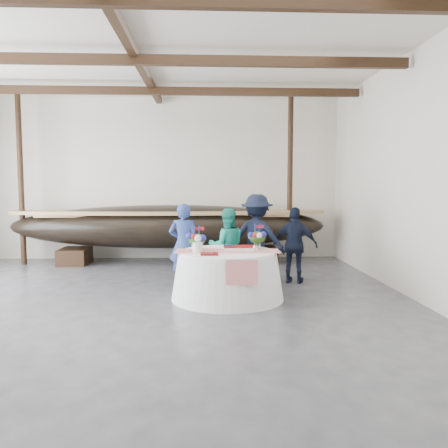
{
  "coord_description": "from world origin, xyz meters",
  "views": [
    {
      "loc": [
        1.23,
        -6.42,
        2.05
      ],
      "look_at": [
        1.65,
        2.8,
        1.24
      ],
      "focal_mm": 35.0,
      "sensor_mm": 36.0,
      "label": 1
    }
  ],
  "objects": [
    {
      "name": "banquet_table",
      "position": [
        1.65,
        1.4,
        0.44
      ],
      "size": [
        2.04,
        2.04,
        0.87
      ],
      "color": "white",
      "rests_on": "ground"
    },
    {
      "name": "guest_woman_blue",
      "position": [
        0.8,
        2.5,
        0.85
      ],
      "size": [
        0.67,
        0.49,
        1.7
      ],
      "primitive_type": "imported",
      "rotation": [
        0.0,
        0.0,
        3.0
      ],
      "color": "navy",
      "rests_on": "ground"
    },
    {
      "name": "guest_man_left",
      "position": [
        2.36,
        2.88,
        0.94
      ],
      "size": [
        1.38,
        1.07,
        1.87
      ],
      "primitive_type": "imported",
      "rotation": [
        0.0,
        0.0,
        2.79
      ],
      "color": "black",
      "rests_on": "ground"
    },
    {
      "name": "wall_back",
      "position": [
        0.0,
        6.0,
        2.25
      ],
      "size": [
        10.0,
        0.02,
        4.5
      ],
      "primitive_type": "cube",
      "color": "silver",
      "rests_on": "ground"
    },
    {
      "name": "longboat_display",
      "position": [
        0.3,
        5.1,
        0.99
      ],
      "size": [
        8.28,
        1.66,
        1.55
      ],
      "color": "black",
      "rests_on": "ground"
    },
    {
      "name": "pavilion_structure",
      "position": [
        0.0,
        0.86,
        4.0
      ],
      "size": [
        9.8,
        11.76,
        4.5
      ],
      "color": "black",
      "rests_on": "ground"
    },
    {
      "name": "floor",
      "position": [
        0.0,
        0.0,
        0.0
      ],
      "size": [
        10.0,
        12.0,
        0.01
      ],
      "primitive_type": "cube",
      "color": "#3D3D42",
      "rests_on": "ground"
    },
    {
      "name": "ceiling",
      "position": [
        0.0,
        0.0,
        4.5
      ],
      "size": [
        10.0,
        12.0,
        0.01
      ],
      "primitive_type": "cube",
      "color": "white",
      "rests_on": "wall_back"
    },
    {
      "name": "guest_man_right",
      "position": [
        3.14,
        2.63,
        0.8
      ],
      "size": [
        1.02,
        0.72,
        1.61
      ],
      "primitive_type": "imported",
      "rotation": [
        0.0,
        0.0,
        2.75
      ],
      "color": "black",
      "rests_on": "ground"
    },
    {
      "name": "guest_woman_teal",
      "position": [
        1.7,
        2.65,
        0.79
      ],
      "size": [
        0.82,
        0.66,
        1.58
      ],
      "primitive_type": "imported",
      "rotation": [
        0.0,
        0.0,
        3.23
      ],
      "color": "#21AB93",
      "rests_on": "ground"
    },
    {
      "name": "tabletop_items",
      "position": [
        1.62,
        1.55,
        1.02
      ],
      "size": [
        1.91,
        1.05,
        0.4
      ],
      "color": "red",
      "rests_on": "banquet_table"
    }
  ]
}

